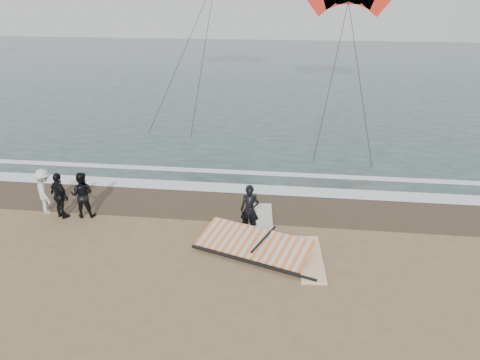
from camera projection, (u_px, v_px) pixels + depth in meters
The scene contains 10 objects.
ground at pixel (212, 275), 12.81m from camera, with size 120.00×120.00×0.00m, color #8C704C.
sea at pixel (276, 71), 43.03m from camera, with size 120.00×54.00×0.02m, color #233838.
wet_sand at pixel (234, 204), 16.93m from camera, with size 120.00×2.80×0.01m, color #4C3D2B.
foam_near at pixel (239, 188), 18.20m from camera, with size 120.00×0.90×0.01m, color white.
foam_far at pixel (244, 172), 19.76m from camera, with size 120.00×0.45×0.01m, color white.
man_main at pixel (250, 210), 14.67m from camera, with size 0.60×0.39×1.64m, color black.
board_white at pixel (310, 258), 13.49m from camera, with size 0.69×2.45×0.10m, color white.
board_cream at pixel (263, 221), 15.66m from camera, with size 0.66×2.46×0.10m, color beige.
trio_cluster at pixel (60, 193), 15.86m from camera, with size 2.39×1.31×1.62m.
sail_rig at pixel (252, 243), 13.99m from camera, with size 3.69×2.73×0.49m.
Camera 1 is at (2.11, -10.64, 7.33)m, focal length 35.00 mm.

